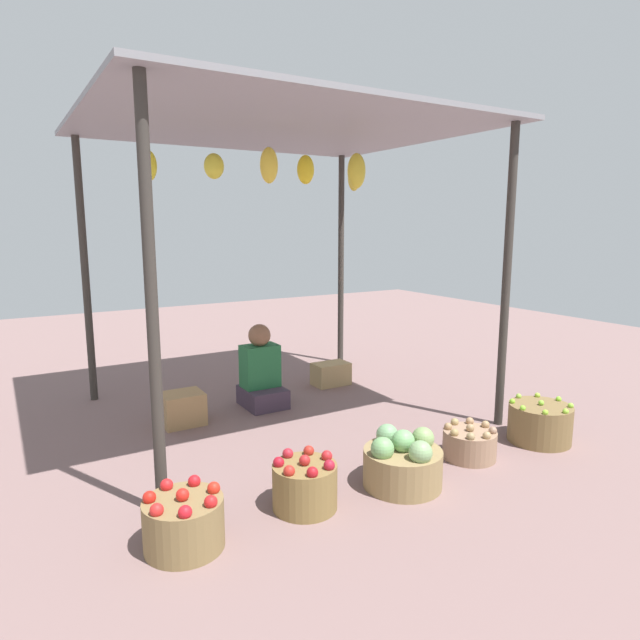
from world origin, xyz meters
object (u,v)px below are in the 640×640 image
basket_limes (540,423)px  wooden_crate_near_vendor (183,409)px  basket_red_tomatoes (184,522)px  basket_potatoes (469,443)px  basket_cabbages (403,463)px  vendor_person (261,375)px  wooden_crate_stacked_rear (331,374)px  basket_red_apples (305,485)px

basket_limes → wooden_crate_near_vendor: basket_limes is taller
basket_red_tomatoes → basket_limes: 2.85m
basket_potatoes → basket_limes: 0.71m
basket_cabbages → basket_limes: size_ratio=1.07×
basket_cabbages → basket_potatoes: size_ratio=1.33×
vendor_person → wooden_crate_stacked_rear: vendor_person is taller
vendor_person → basket_red_apples: (-0.58, -1.87, -0.15)m
basket_potatoes → wooden_crate_stacked_rear: basket_potatoes is taller
basket_red_tomatoes → basket_potatoes: bearing=1.1°
basket_red_tomatoes → basket_red_apples: 0.75m
vendor_person → wooden_crate_stacked_rear: bearing=14.4°
vendor_person → basket_red_tomatoes: 2.33m
basket_limes → wooden_crate_near_vendor: bearing=141.8°
vendor_person → wooden_crate_stacked_rear: size_ratio=2.05×
basket_cabbages → basket_red_tomatoes: bearing=178.2°
wooden_crate_near_vendor → basket_cabbages: bearing=-64.0°
vendor_person → basket_cabbages: bearing=-86.8°
basket_red_apples → wooden_crate_stacked_rear: 2.59m
vendor_person → basket_red_tomatoes: (-1.33, -1.91, -0.15)m
basket_red_apples → basket_limes: basket_red_apples is taller
basket_red_tomatoes → vendor_person: bearing=55.1°
basket_cabbages → basket_potatoes: (0.70, 0.09, -0.05)m
basket_red_tomatoes → wooden_crate_near_vendor: bearing=73.3°
basket_limes → basket_potatoes: bearing=175.4°
wooden_crate_stacked_rear → vendor_person: bearing=-165.6°
basket_potatoes → wooden_crate_near_vendor: wooden_crate_near_vendor is taller
vendor_person → basket_cabbages: size_ratio=1.51×
basket_potatoes → vendor_person: bearing=113.5°
basket_red_apples → basket_potatoes: bearing=0.3°
basket_red_apples → wooden_crate_stacked_rear: (1.50, 2.11, -0.03)m
basket_red_tomatoes → basket_red_apples: (0.75, 0.03, 0.00)m
vendor_person → basket_cabbages: vendor_person is taller
basket_limes → wooden_crate_stacked_rear: (-0.60, 2.16, -0.03)m
basket_potatoes → wooden_crate_stacked_rear: (0.11, 2.10, 0.01)m
basket_limes → basket_red_tomatoes: bearing=179.7°
basket_red_apples → basket_potatoes: basket_red_apples is taller
vendor_person → wooden_crate_stacked_rear: 0.97m
wooden_crate_stacked_rear → wooden_crate_near_vendor: bearing=-168.7°
basket_red_apples → basket_limes: 2.10m
wooden_crate_stacked_rear → basket_potatoes: bearing=-93.1°
vendor_person → basket_red_tomatoes: bearing=-124.9°
basket_red_tomatoes → basket_limes: size_ratio=0.88×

